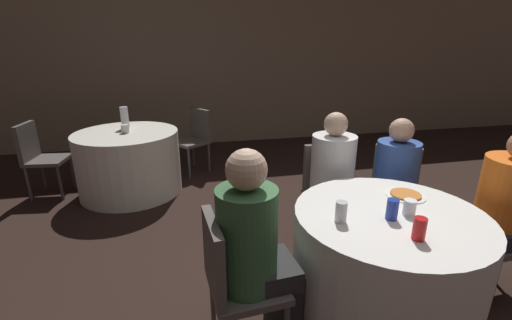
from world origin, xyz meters
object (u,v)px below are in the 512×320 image
at_px(person_green_jacket, 259,255).
at_px(soda_can_blue, 392,209).
at_px(person_white_shirt, 334,181).
at_px(chair_far_northeast, 195,134).
at_px(chair_far_west, 38,153).
at_px(person_orange_shirt, 498,216).
at_px(table_near, 383,265).
at_px(soda_can_silver, 341,212).
at_px(table_far, 129,162).
at_px(soda_can_red, 419,229).
at_px(bottle_far, 125,118).
at_px(chair_near_northeast, 394,187).
at_px(chair_near_north, 327,184).
at_px(pizza_plate_near, 406,195).
at_px(person_blue_shirt, 394,187).
at_px(chair_near_west, 231,275).

xyz_separation_m(person_green_jacket, soda_can_blue, (0.78, 0.01, 0.18)).
bearing_deg(person_white_shirt, chair_far_northeast, -62.21).
height_order(chair_far_west, person_orange_shirt, person_orange_shirt).
bearing_deg(table_near, soda_can_silver, -175.52).
height_order(chair_far_west, person_white_shirt, person_white_shirt).
bearing_deg(chair_far_northeast, table_far, 90.00).
xyz_separation_m(soda_can_red, bottle_far, (-1.80, 2.90, 0.07)).
relative_size(chair_near_northeast, chair_far_west, 1.00).
bearing_deg(person_orange_shirt, table_near, 90.00).
height_order(chair_near_northeast, bottle_far, bottle_far).
xyz_separation_m(chair_near_north, pizza_plate_near, (0.20, -0.78, 0.22)).
distance_m(person_orange_shirt, soda_can_red, 0.94).
xyz_separation_m(chair_far_west, soda_can_blue, (2.76, -2.60, 0.28)).
bearing_deg(chair_far_northeast, chair_near_north, 171.69).
height_order(table_near, bottle_far, bottle_far).
bearing_deg(person_blue_shirt, table_far, -1.58).
height_order(chair_far_northeast, soda_can_red, same).
bearing_deg(bottle_far, table_far, -84.20).
xyz_separation_m(person_blue_shirt, pizza_plate_near, (-0.24, -0.47, 0.17)).
height_order(soda_can_blue, soda_can_silver, same).
relative_size(chair_far_west, soda_can_silver, 7.01).
xyz_separation_m(table_near, chair_near_northeast, (0.57, 0.79, 0.15)).
distance_m(chair_far_west, person_blue_shirt, 3.78).
xyz_separation_m(chair_far_west, soda_can_red, (2.77, -2.83, 0.28)).
bearing_deg(person_green_jacket, chair_near_north, 135.87).
height_order(person_blue_shirt, soda_can_silver, person_blue_shirt).
distance_m(chair_far_west, chair_far_northeast, 1.85).
height_order(chair_far_northeast, bottle_far, bottle_far).
distance_m(table_far, soda_can_silver, 2.89).
height_order(person_green_jacket, soda_can_red, person_green_jacket).
relative_size(chair_near_northeast, person_green_jacket, 0.71).
xyz_separation_m(table_far, soda_can_blue, (1.77, -2.48, 0.43)).
distance_m(chair_far_northeast, person_green_jacket, 3.07).
bearing_deg(person_white_shirt, soda_can_blue, 87.70).
relative_size(person_green_jacket, soda_can_red, 9.94).
distance_m(chair_near_north, bottle_far, 2.51).
distance_m(person_orange_shirt, bottle_far, 3.72).
height_order(soda_can_silver, bottle_far, bottle_far).
relative_size(person_blue_shirt, soda_can_red, 9.30).
height_order(chair_far_northeast, soda_can_silver, same).
relative_size(person_green_jacket, bottle_far, 4.73).
bearing_deg(bottle_far, soda_can_blue, -56.16).
distance_m(chair_near_west, soda_can_blue, 0.98).
distance_m(chair_near_northeast, person_blue_shirt, 0.17).
bearing_deg(table_far, person_orange_shirt, -42.17).
distance_m(table_far, chair_near_northeast, 2.89).
bearing_deg(table_near, person_green_jacket, -175.21).
distance_m(chair_far_west, soda_can_red, 3.97).
height_order(person_white_shirt, person_green_jacket, person_green_jacket).
bearing_deg(soda_can_blue, chair_near_north, 85.82).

